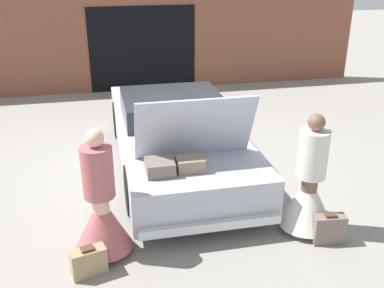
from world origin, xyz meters
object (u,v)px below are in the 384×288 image
object	(u,v)px
car	(175,134)
suitcase_beside_left_person	(89,262)
suitcase_beside_right_person	(329,229)
person_right	(309,191)
person_left	(101,212)

from	to	relation	value
car	suitcase_beside_left_person	world-z (taller)	car
suitcase_beside_left_person	suitcase_beside_right_person	xyz separation A→B (m)	(3.01, -0.00, 0.02)
car	person_right	bearing A→B (deg)	-60.92
car	suitcase_beside_right_person	world-z (taller)	car
person_right	suitcase_beside_right_person	size ratio (longest dim) A/B	3.88
person_left	suitcase_beside_left_person	distance (m)	0.60
suitcase_beside_left_person	person_right	bearing A→B (deg)	6.77
person_left	suitcase_beside_right_person	world-z (taller)	person_left
car	person_right	distance (m)	2.75
person_right	suitcase_beside_left_person	bearing A→B (deg)	84.98
person_left	suitcase_beside_left_person	bearing A→B (deg)	-32.22
person_left	person_right	bearing A→B (deg)	81.55
person_left	suitcase_beside_right_person	distance (m)	2.88
person_left	person_right	distance (m)	2.67
car	suitcase_beside_left_person	bearing A→B (deg)	-118.97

